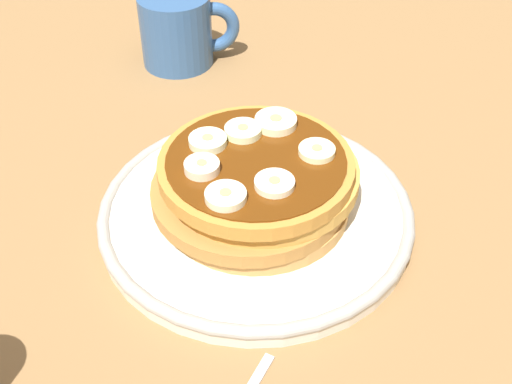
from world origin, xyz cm
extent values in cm
cube|color=olive|center=(0.00, 0.00, -1.50)|extent=(140.00, 140.00, 3.00)
cylinder|color=silver|center=(0.00, 0.00, 0.80)|extent=(26.41, 26.41, 1.60)
torus|color=#A19E96|center=(0.00, 0.00, 1.36)|extent=(26.74, 26.74, 1.12)
cylinder|color=tan|center=(0.41, -0.40, 2.23)|extent=(15.63, 15.63, 1.27)
cylinder|color=#AD7638|center=(-0.59, -0.05, 3.50)|extent=(16.21, 16.21, 1.27)
cylinder|color=gold|center=(0.57, 0.56, 4.76)|extent=(16.04, 16.04, 1.27)
cylinder|color=#BD7F33|center=(-0.47, -0.24, 6.03)|extent=(15.85, 15.85, 1.27)
cylinder|color=#592B0A|center=(0.00, 0.00, 6.74)|extent=(14.51, 14.51, 0.16)
cylinder|color=#EFF3C1|center=(-3.61, 2.51, 7.08)|extent=(3.13, 3.13, 0.82)
cylinder|color=tan|center=(-3.61, 2.51, 7.53)|extent=(0.88, 0.88, 0.08)
cylinder|color=#FCE4C1|center=(-4.36, -0.87, 7.13)|extent=(2.79, 2.79, 0.93)
cylinder|color=tan|center=(-4.36, -0.87, 7.63)|extent=(0.78, 0.78, 0.08)
cylinder|color=#FAF2B2|center=(4.93, -0.41, 7.01)|extent=(2.97, 2.97, 0.70)
cylinder|color=tan|center=(4.93, -0.41, 7.40)|extent=(0.83, 0.83, 0.08)
cylinder|color=#FCEBC2|center=(0.90, -3.51, 7.02)|extent=(3.09, 3.09, 0.72)
cylinder|color=tan|center=(0.90, -3.51, 7.42)|extent=(0.86, 0.86, 0.08)
cylinder|color=#EAF1B7|center=(-0.58, 3.52, 7.07)|extent=(3.11, 3.11, 0.81)
cylinder|color=tan|center=(-0.58, 3.52, 7.51)|extent=(0.87, 0.87, 0.08)
cylinder|color=#F3EBBF|center=(-2.91, -4.45, 7.06)|extent=(3.13, 3.13, 0.80)
cylinder|color=tan|center=(-2.91, -4.45, 7.50)|extent=(0.88, 0.88, 0.08)
cylinder|color=#FCF0BD|center=(2.33, 4.37, 7.10)|extent=(3.58, 3.58, 0.87)
cylinder|color=tan|center=(2.33, 4.37, 7.57)|extent=(1.00, 1.00, 0.08)
cylinder|color=#33598C|center=(-5.05, 28.43, 4.09)|extent=(8.17, 8.17, 8.18)
cylinder|color=black|center=(-5.05, 28.43, 7.36)|extent=(6.94, 6.94, 0.49)
torus|color=#33598C|center=(-0.77, 28.43, 4.09)|extent=(6.05, 1.47, 6.05)
camera|label=1|loc=(-5.92, -40.33, 38.66)|focal=45.62mm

